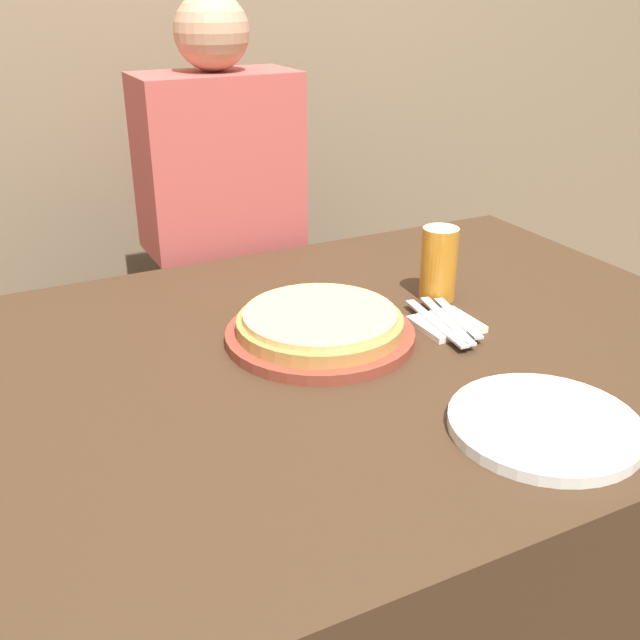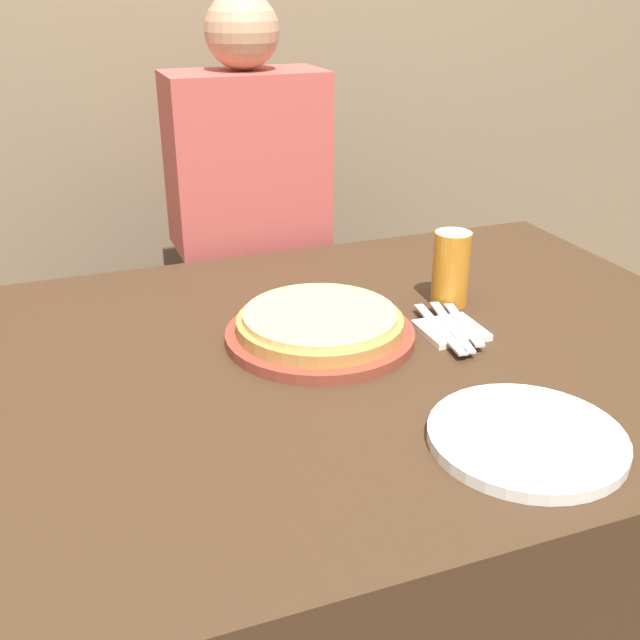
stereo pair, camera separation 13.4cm
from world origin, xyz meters
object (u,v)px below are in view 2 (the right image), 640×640
Objects in this scene: beer_glass at (451,265)px; dinner_knife at (451,326)px; pizza_on_board at (320,327)px; dinner_plate at (526,438)px; fork at (439,328)px; diner_person at (251,265)px; spoon at (463,324)px.

dinner_knife is (-0.07, -0.12, -0.07)m from beer_glass.
pizza_on_board is 0.31m from beer_glass.
beer_glass is 0.16m from dinner_knife.
fork is (0.06, 0.35, 0.01)m from dinner_plate.
pizza_on_board is at bearing 110.83° from dinner_plate.
dinner_plate is at bearing -98.88° from fork.
fork and dinner_knife have the same top height.
fork is at bearing -125.83° from beer_glass.
beer_glass is 0.64m from diner_person.
spoon is (0.02, 0.00, 0.00)m from dinner_knife.
dinner_plate is at bearing -69.17° from pizza_on_board.
dinner_plate is at bearing -102.80° from dinner_knife.
pizza_on_board is 1.86× the size of spoon.
dinner_plate is 0.36m from dinner_knife.
beer_glass is at bearing 72.16° from spoon.
pizza_on_board is 0.24m from dinner_knife.
dinner_knife is at bearing 77.20° from dinner_plate.
dinner_knife is (0.02, 0.00, 0.00)m from fork.
dinner_knife is at bearing 180.00° from spoon.
diner_person is (0.05, 0.63, -0.11)m from pizza_on_board.
dinner_plate is 1.05m from diner_person.
beer_glass is at bearing -65.83° from diner_person.
dinner_plate is 0.36m from fork.
fork and spoon have the same top height.
beer_glass is 0.81× the size of spoon.
dinner_knife is (0.24, -0.06, -0.01)m from pizza_on_board.
diner_person is at bearing 107.20° from spoon.
dinner_knife is (0.08, 0.35, 0.01)m from dinner_plate.
pizza_on_board is at bearing -94.25° from diner_person.
diner_person is (-0.19, 0.69, -0.10)m from dinner_knife.
spoon is (-0.04, -0.12, -0.07)m from beer_glass.
fork is (-0.09, -0.12, -0.07)m from beer_glass.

